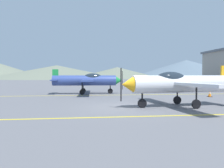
{
  "coord_description": "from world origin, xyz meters",
  "views": [
    {
      "loc": [
        -2.25,
        -13.24,
        1.96
      ],
      "look_at": [
        0.12,
        6.0,
        1.2
      ],
      "focal_mm": 35.0,
      "sensor_mm": 36.0,
      "label": 1
    }
  ],
  "objects": [
    {
      "name": "airplane_near",
      "position": [
        3.62,
        -0.19,
        1.47
      ],
      "size": [
        7.6,
        8.73,
        2.61
      ],
      "color": "silver",
      "rests_on": "ground_plane"
    },
    {
      "name": "apron_line_near",
      "position": [
        0.0,
        -3.15,
        0.01
      ],
      "size": [
        80.0,
        0.16,
        0.01
      ],
      "primitive_type": "cube",
      "color": "yellow",
      "rests_on": "ground_plane"
    },
    {
      "name": "hill_centerleft",
      "position": [
        -19.3,
        121.57,
        4.05
      ],
      "size": [
        80.77,
        80.77,
        8.11
      ],
      "primitive_type": "cone",
      "color": "slate",
      "rests_on": "ground_plane"
    },
    {
      "name": "apron_line_far",
      "position": [
        0.0,
        8.29,
        0.01
      ],
      "size": [
        80.0,
        0.16,
        0.01
      ],
      "primitive_type": "cube",
      "color": "yellow",
      "rests_on": "ground_plane"
    },
    {
      "name": "airplane_mid",
      "position": [
        -2.03,
        10.19,
        1.47
      ],
      "size": [
        7.55,
        8.7,
        2.61
      ],
      "color": "#33478C",
      "rests_on": "ground_plane"
    },
    {
      "name": "hill_centerright",
      "position": [
        18.37,
        126.13,
        3.65
      ],
      "size": [
        57.68,
        57.68,
        7.31
      ],
      "primitive_type": "cone",
      "color": "slate",
      "rests_on": "ground_plane"
    },
    {
      "name": "hill_right",
      "position": [
        75.17,
        147.21,
        6.98
      ],
      "size": [
        89.26,
        89.26,
        13.96
      ],
      "primitive_type": "cone",
      "color": "slate",
      "rests_on": "ground_plane"
    },
    {
      "name": "car_sedan",
      "position": [
        13.05,
        16.51,
        0.84
      ],
      "size": [
        4.6,
        2.77,
        1.62
      ],
      "color": "black",
      "rests_on": "ground_plane"
    },
    {
      "name": "ground_plane",
      "position": [
        0.0,
        0.0,
        0.0
      ],
      "size": [
        400.0,
        400.0,
        0.0
      ],
      "primitive_type": "plane",
      "color": "slate"
    },
    {
      "name": "traffic_cone_front",
      "position": [
        9.08,
        5.42,
        0.29
      ],
      "size": [
        0.36,
        0.36,
        0.59
      ],
      "color": "black",
      "rests_on": "ground_plane"
    }
  ]
}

